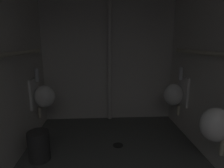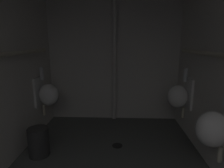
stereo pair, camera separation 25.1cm
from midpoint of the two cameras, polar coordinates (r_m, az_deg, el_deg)
wall_back at (r=3.37m, az=2.66°, el=8.97°), size 2.39×0.06×2.36m
urinal_left_mid at (r=3.02m, az=-16.56°, el=-2.90°), size 0.32×0.30×0.76m
urinal_right_mid at (r=2.08m, az=31.65°, el=-11.30°), size 0.32×0.30×0.76m
urinal_right_far at (r=3.01m, az=21.78°, el=-3.32°), size 0.32×0.30×0.76m
standpipe_back_wall at (r=3.26m, az=2.89°, el=8.85°), size 0.07×0.07×2.31m
floor_drain at (r=2.73m, az=4.38°, el=-17.98°), size 0.14×0.14×0.01m
waste_bin at (r=2.57m, az=-18.52°, el=-16.22°), size 0.25×0.25×0.36m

